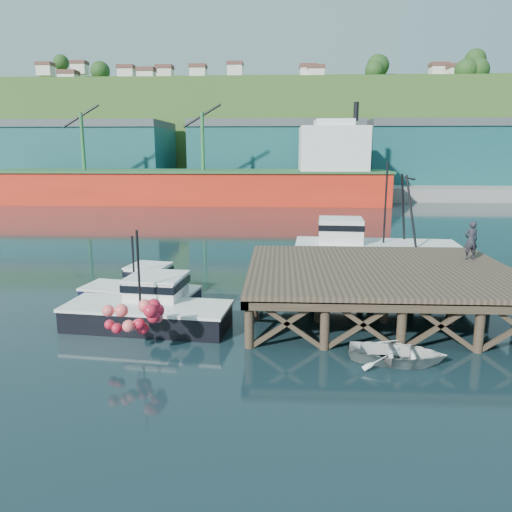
# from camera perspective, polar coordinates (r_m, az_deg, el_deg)

# --- Properties ---
(ground) EXTENTS (300.00, 300.00, 0.00)m
(ground) POSITION_cam_1_polar(r_m,az_deg,el_deg) (23.77, 0.43, -6.10)
(ground) COLOR black
(ground) RESTS_ON ground
(wharf) EXTENTS (12.00, 10.00, 2.62)m
(wharf) POSITION_cam_1_polar(r_m,az_deg,el_deg) (23.49, 13.95, -1.77)
(wharf) COLOR brown
(wharf) RESTS_ON ground
(far_quay) EXTENTS (160.00, 40.00, 2.00)m
(far_quay) POSITION_cam_1_polar(r_m,az_deg,el_deg) (92.80, 2.28, 8.06)
(far_quay) COLOR gray
(far_quay) RESTS_ON ground
(warehouse_left) EXTENTS (32.00, 16.00, 9.00)m
(warehouse_left) POSITION_cam_1_polar(r_m,az_deg,el_deg) (94.67, -19.83, 10.78)
(warehouse_left) COLOR #1A5357
(warehouse_left) RESTS_ON far_quay
(warehouse_mid) EXTENTS (28.00, 16.00, 9.00)m
(warehouse_mid) POSITION_cam_1_polar(r_m,az_deg,el_deg) (87.58, 2.27, 11.42)
(warehouse_mid) COLOR #1A5357
(warehouse_mid) RESTS_ON far_quay
(warehouse_right) EXTENTS (30.00, 16.00, 9.00)m
(warehouse_right) POSITION_cam_1_polar(r_m,az_deg,el_deg) (92.27, 21.59, 10.64)
(warehouse_right) COLOR #1A5357
(warehouse_right) RESTS_ON far_quay
(cargo_ship) EXTENTS (55.50, 10.00, 13.75)m
(cargo_ship) POSITION_cam_1_polar(r_m,az_deg,el_deg) (71.32, -4.80, 8.70)
(cargo_ship) COLOR red
(cargo_ship) RESTS_ON ground
(hillside) EXTENTS (220.00, 50.00, 22.00)m
(hillside) POSITION_cam_1_polar(r_m,az_deg,el_deg) (122.63, 2.47, 13.69)
(hillside) COLOR #2D511E
(hillside) RESTS_ON ground
(boat_navy) EXTENTS (5.91, 3.62, 3.52)m
(boat_navy) POSITION_cam_1_polar(r_m,az_deg,el_deg) (24.99, -12.81, -3.81)
(boat_navy) COLOR black
(boat_navy) RESTS_ON ground
(boat_black) EXTENTS (7.21, 6.02, 4.31)m
(boat_black) POSITION_cam_1_polar(r_m,az_deg,el_deg) (21.89, -12.05, -5.81)
(boat_black) COLOR black
(boat_black) RESTS_ON ground
(trawler) EXTENTS (10.24, 4.30, 6.70)m
(trawler) POSITION_cam_1_polar(r_m,az_deg,el_deg) (32.12, 13.15, 0.91)
(trawler) COLOR beige
(trawler) RESTS_ON ground
(dinghy) EXTENTS (3.78, 3.00, 0.70)m
(dinghy) POSITION_cam_1_polar(r_m,az_deg,el_deg) (18.66, 15.81, -10.63)
(dinghy) COLOR silver
(dinghy) RESTS_ON ground
(dockworker) EXTENTS (0.75, 0.55, 1.90)m
(dockworker) POSITION_cam_1_polar(r_m,az_deg,el_deg) (26.53, 23.35, 1.66)
(dockworker) COLOR black
(dockworker) RESTS_ON wharf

